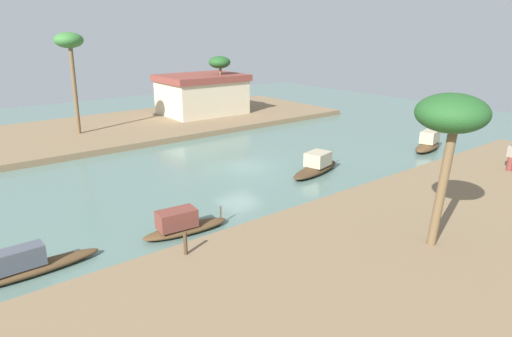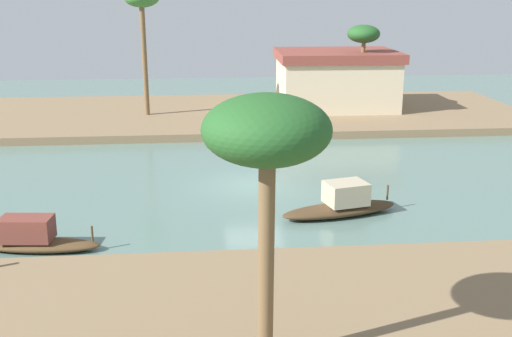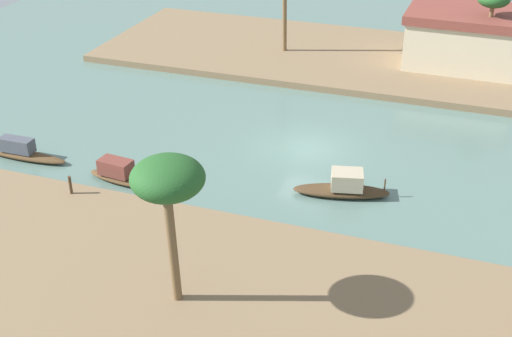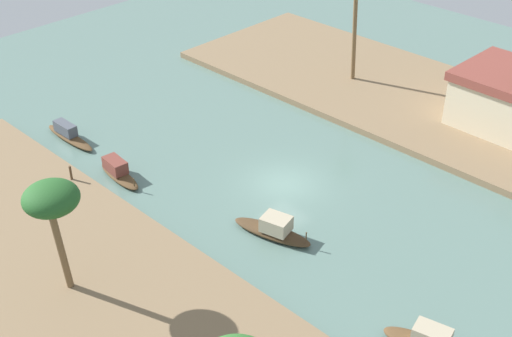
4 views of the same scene
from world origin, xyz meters
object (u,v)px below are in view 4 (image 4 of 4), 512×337
object	(u,v)px
sampan_open_hull	(274,229)
sampan_downstream_large	(118,171)
mooring_post	(71,173)
palm_tree_left_near	(52,201)
sampan_near_left_bank	(68,134)

from	to	relation	value
sampan_open_hull	sampan_downstream_large	xyz separation A→B (m)	(-10.50, -2.33, -0.02)
sampan_downstream_large	mooring_post	bearing A→B (deg)	-110.59
palm_tree_left_near	mooring_post	bearing A→B (deg)	145.94
sampan_downstream_large	sampan_near_left_bank	bearing A→B (deg)	-178.50
sampan_open_hull	palm_tree_left_near	bearing A→B (deg)	-125.07
sampan_open_hull	sampan_downstream_large	bearing A→B (deg)	178.65
sampan_downstream_large	palm_tree_left_near	world-z (taller)	palm_tree_left_near
palm_tree_left_near	sampan_near_left_bank	bearing A→B (deg)	147.18
sampan_downstream_large	palm_tree_left_near	size ratio (longest dim) A/B	0.67
mooring_post	sampan_near_left_bank	bearing A→B (deg)	149.28
sampan_near_left_bank	palm_tree_left_near	world-z (taller)	palm_tree_left_near
sampan_open_hull	sampan_downstream_large	world-z (taller)	sampan_open_hull
sampan_open_hull	sampan_downstream_large	distance (m)	10.75
sampan_downstream_large	sampan_open_hull	bearing A→B (deg)	18.23
mooring_post	palm_tree_left_near	world-z (taller)	palm_tree_left_near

